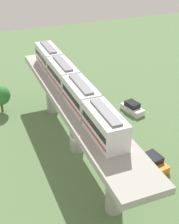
# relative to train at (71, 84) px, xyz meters

# --- Properties ---
(ground_plane) EXTENTS (120.00, 120.00, 0.00)m
(ground_plane) POSITION_rel_train_xyz_m (0.00, -1.60, -9.36)
(ground_plane) COLOR #5B7A4C
(viaduct) EXTENTS (5.20, 35.80, 7.83)m
(viaduct) POSITION_rel_train_xyz_m (0.00, -1.60, -3.26)
(viaduct) COLOR #A8A59E
(viaduct) RESTS_ON ground
(train) EXTENTS (2.64, 27.45, 3.24)m
(train) POSITION_rel_train_xyz_m (0.00, 0.00, 0.00)
(train) COLOR silver
(train) RESTS_ON viaduct
(parked_car_white) EXTENTS (2.67, 4.49, 1.76)m
(parked_car_white) POSITION_rel_train_xyz_m (12.05, 4.81, -8.62)
(parked_car_white) COLOR white
(parked_car_white) RESTS_ON ground
(parked_car_orange) EXTENTS (2.45, 4.43, 1.76)m
(parked_car_orange) POSITION_rel_train_xyz_m (7.88, -8.53, -8.62)
(parked_car_orange) COLOR orange
(parked_car_orange) RESTS_ON ground
(tree_near_viaduct) EXTENTS (3.30, 3.30, 4.71)m
(tree_near_viaduct) POSITION_rel_train_xyz_m (-7.84, 12.94, -6.32)
(tree_near_viaduct) COLOR brown
(tree_near_viaduct) RESTS_ON ground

